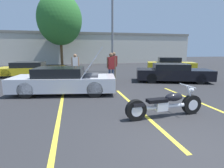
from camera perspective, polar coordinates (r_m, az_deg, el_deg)
The scene contains 15 objects.
ground_plane at distance 4.10m, azimuth 24.88°, elevation -19.58°, with size 80.00×80.00×0.00m, color #2D2D30.
parking_stripe_foreground at distance 5.81m, azimuth -16.81°, elevation -9.69°, with size 0.12×5.55×0.01m, color yellow.
parking_stripe_middle at distance 6.19m, azimuth 8.39°, elevation -8.01°, with size 0.12×5.55×0.01m, color yellow.
parking_stripe_back at distance 7.52m, azimuth 27.41°, elevation -5.71°, with size 0.12×5.55×0.01m, color yellow.
far_building at distance 27.29m, azimuth -8.38°, elevation 11.77°, with size 32.00×4.20×4.40m.
light_pole at distance 16.09m, azimuth 0.42°, elevation 19.55°, with size 1.21×0.28×7.94m.
tree_background at distance 22.69m, azimuth -16.71°, elevation 19.53°, with size 5.16×5.16×8.46m.
motorcycle at distance 5.56m, azimuth 16.95°, elevation -6.48°, with size 2.54×0.70×0.94m.
show_car_hood_open at distance 8.37m, azimuth -15.26°, elevation 1.07°, with size 4.88×2.50×2.15m.
parked_car_mid_row at distance 11.79m, azimuth 19.16°, elevation 3.44°, with size 4.87×3.13×1.15m.
parked_car_right_row at distance 17.69m, azimuth 18.51°, elevation 6.05°, with size 4.69×3.28×1.29m.
parked_car_left_row at distance 14.63m, azimuth -24.89°, elevation 4.36°, with size 4.93×2.30×1.11m.
spectator_near_motorcycle at distance 12.29m, azimuth -11.87°, elevation 6.33°, with size 0.52×0.23×1.73m.
spectator_by_show_car at distance 10.25m, azimuth -0.27°, elevation 6.07°, with size 0.52×0.24×1.84m.
spectator_midground at distance 11.72m, azimuth 0.58°, elevation 6.76°, with size 0.52×0.24×1.85m.
Camera 1 is at (-2.30, -2.72, 2.03)m, focal length 28.00 mm.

